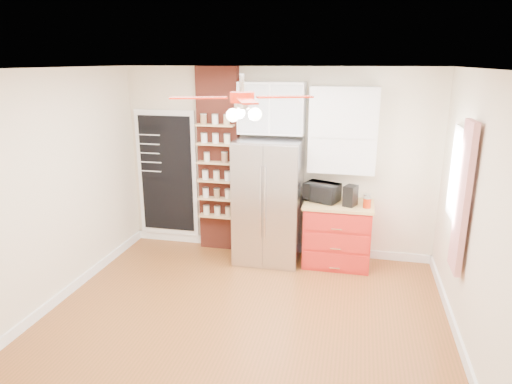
% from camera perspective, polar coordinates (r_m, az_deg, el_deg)
% --- Properties ---
extents(floor, '(4.50, 4.50, 0.00)m').
position_cam_1_polar(floor, '(5.28, -1.52, -15.56)').
color(floor, brown).
rests_on(floor, ground).
extents(ceiling, '(4.50, 4.50, 0.00)m').
position_cam_1_polar(ceiling, '(4.50, -1.78, 15.18)').
color(ceiling, white).
rests_on(ceiling, wall_back).
extents(wall_back, '(4.50, 0.02, 2.70)m').
position_cam_1_polar(wall_back, '(6.61, 2.64, 3.66)').
color(wall_back, beige).
rests_on(wall_back, floor).
extents(wall_front, '(4.50, 0.02, 2.70)m').
position_cam_1_polar(wall_front, '(2.97, -11.41, -12.89)').
color(wall_front, beige).
rests_on(wall_front, floor).
extents(wall_left, '(0.02, 4.00, 2.70)m').
position_cam_1_polar(wall_left, '(5.68, -24.20, 0.17)').
color(wall_left, beige).
rests_on(wall_left, floor).
extents(wall_right, '(0.02, 4.00, 2.70)m').
position_cam_1_polar(wall_right, '(4.72, 25.93, -3.12)').
color(wall_right, beige).
rests_on(wall_right, floor).
extents(chalkboard, '(0.95, 0.05, 1.95)m').
position_cam_1_polar(chalkboard, '(7.12, -11.06, 2.22)').
color(chalkboard, white).
rests_on(chalkboard, wall_back).
extents(brick_pillar, '(0.60, 0.16, 2.70)m').
position_cam_1_polar(brick_pillar, '(6.73, -4.65, 3.85)').
color(brick_pillar, maroon).
rests_on(brick_pillar, floor).
extents(fridge, '(0.90, 0.70, 1.75)m').
position_cam_1_polar(fridge, '(6.39, 1.56, -1.18)').
color(fridge, '#B7B7BC').
rests_on(fridge, floor).
extents(upper_glass_cabinet, '(0.90, 0.35, 0.70)m').
position_cam_1_polar(upper_glass_cabinet, '(6.32, 1.99, 10.45)').
color(upper_glass_cabinet, white).
rests_on(upper_glass_cabinet, wall_back).
extents(red_cabinet, '(0.94, 0.64, 0.90)m').
position_cam_1_polar(red_cabinet, '(6.47, 10.11, -5.17)').
color(red_cabinet, red).
rests_on(red_cabinet, floor).
extents(upper_shelf_unit, '(0.90, 0.30, 1.15)m').
position_cam_1_polar(upper_shelf_unit, '(6.27, 10.83, 7.60)').
color(upper_shelf_unit, white).
rests_on(upper_shelf_unit, wall_back).
extents(window, '(0.04, 0.75, 1.05)m').
position_cam_1_polar(window, '(5.51, 23.99, 1.88)').
color(window, white).
rests_on(window, wall_right).
extents(curtain, '(0.06, 0.40, 1.55)m').
position_cam_1_polar(curtain, '(5.00, 24.44, -0.71)').
color(curtain, '#B3171D').
rests_on(curtain, wall_right).
extents(ceiling_fan, '(1.40, 1.40, 0.44)m').
position_cam_1_polar(ceiling_fan, '(4.51, -1.75, 11.67)').
color(ceiling_fan, silver).
rests_on(ceiling_fan, ceiling).
extents(toaster_oven, '(0.54, 0.46, 0.25)m').
position_cam_1_polar(toaster_oven, '(6.35, 8.22, -0.01)').
color(toaster_oven, black).
rests_on(toaster_oven, red_cabinet).
extents(coffee_maker, '(0.21, 0.24, 0.28)m').
position_cam_1_polar(coffee_maker, '(6.21, 11.73, -0.46)').
color(coffee_maker, black).
rests_on(coffee_maker, red_cabinet).
extents(canister_left, '(0.12, 0.12, 0.13)m').
position_cam_1_polar(canister_left, '(6.18, 13.71, -1.35)').
color(canister_left, '#B22609').
rests_on(canister_left, red_cabinet).
extents(canister_right, '(0.11, 0.11, 0.13)m').
position_cam_1_polar(canister_right, '(6.32, 13.69, -0.97)').
color(canister_right, '#BA1B0A').
rests_on(canister_right, red_cabinet).
extents(pantry_jar_oats, '(0.09, 0.09, 0.13)m').
position_cam_1_polar(pantry_jar_oats, '(6.60, -6.16, 4.34)').
color(pantry_jar_oats, beige).
rests_on(pantry_jar_oats, brick_pillar).
extents(pantry_jar_beans, '(0.11, 0.11, 0.14)m').
position_cam_1_polar(pantry_jar_beans, '(6.53, -3.94, 4.33)').
color(pantry_jar_beans, brown).
rests_on(pantry_jar_beans, brick_pillar).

